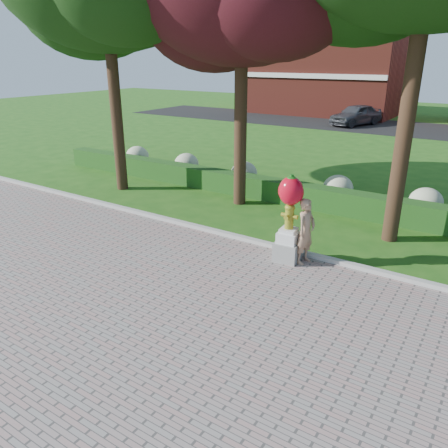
# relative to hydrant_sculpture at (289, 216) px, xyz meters

# --- Properties ---
(ground) EXTENTS (100.00, 100.00, 0.00)m
(ground) POSITION_rel_hydrant_sculpture_xyz_m (-1.60, -2.50, -1.27)
(ground) COLOR #1F5415
(ground) RESTS_ON ground
(walkway) EXTENTS (40.00, 14.00, 0.04)m
(walkway) POSITION_rel_hydrant_sculpture_xyz_m (-1.60, -6.50, -1.25)
(walkway) COLOR gray
(walkway) RESTS_ON ground
(curb) EXTENTS (40.00, 0.18, 0.15)m
(curb) POSITION_rel_hydrant_sculpture_xyz_m (-1.60, 0.50, -1.19)
(curb) COLOR #ADADA5
(curb) RESTS_ON ground
(lawn_hedge) EXTENTS (24.00, 0.70, 0.80)m
(lawn_hedge) POSITION_rel_hydrant_sculpture_xyz_m (-1.60, 4.50, -0.87)
(lawn_hedge) COLOR #134416
(lawn_hedge) RESTS_ON ground
(hydrangea_row) EXTENTS (20.10, 1.10, 0.99)m
(hydrangea_row) POSITION_rel_hydrant_sculpture_xyz_m (-1.03, 5.50, -0.72)
(hydrangea_row) COLOR #A3AF85
(hydrangea_row) RESTS_ON ground
(street) EXTENTS (50.00, 8.00, 0.02)m
(street) POSITION_rel_hydrant_sculpture_xyz_m (-1.60, 25.50, -1.26)
(street) COLOR black
(street) RESTS_ON ground
(building_left) EXTENTS (14.00, 8.00, 7.00)m
(building_left) POSITION_rel_hydrant_sculpture_xyz_m (-11.60, 31.50, 2.23)
(building_left) COLOR maroon
(building_left) RESTS_ON ground
(hydrant_sculpture) EXTENTS (0.68, 0.67, 2.32)m
(hydrant_sculpture) POSITION_rel_hydrant_sculpture_xyz_m (0.00, 0.00, 0.00)
(hydrant_sculpture) COLOR gray
(hydrant_sculpture) RESTS_ON walkway
(woman) EXTENTS (0.51, 0.69, 1.74)m
(woman) POSITION_rel_hydrant_sculpture_xyz_m (0.43, 0.10, -0.36)
(woman) COLOR tan
(woman) RESTS_ON walkway
(parked_car) EXTENTS (3.41, 5.07, 1.60)m
(parked_car) POSITION_rel_hydrant_sculpture_xyz_m (-6.09, 25.07, -0.45)
(parked_car) COLOR #3E4045
(parked_car) RESTS_ON street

